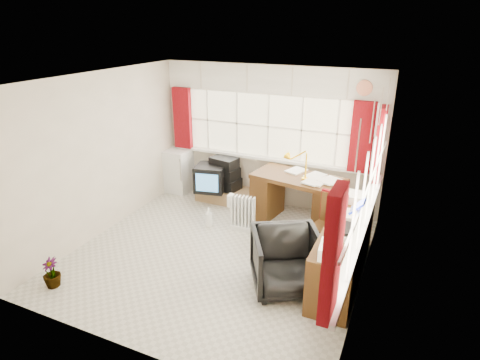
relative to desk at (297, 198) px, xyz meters
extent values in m
plane|color=beige|center=(-0.75, -1.39, -0.47)|extent=(4.00, 4.00, 0.00)
plane|color=beige|center=(-0.75, 0.61, 0.78)|extent=(4.00, 0.00, 4.00)
plane|color=beige|center=(-0.75, -3.39, 0.78)|extent=(4.00, 0.00, 4.00)
plane|color=beige|center=(-2.75, -1.39, 0.78)|extent=(0.00, 4.00, 4.00)
plane|color=beige|center=(1.25, -1.39, 0.78)|extent=(0.00, 4.00, 4.00)
plane|color=white|center=(-0.75, -1.39, 2.03)|extent=(4.00, 4.00, 0.00)
plane|color=#FFF5C9|center=(-0.75, 0.59, 0.98)|extent=(3.60, 0.00, 3.60)
cube|color=white|center=(-0.75, 0.55, 0.40)|extent=(3.70, 0.12, 0.05)
cube|color=white|center=(-1.95, 0.58, 0.98)|extent=(0.03, 0.02, 1.10)
cube|color=white|center=(-1.35, 0.58, 0.98)|extent=(0.03, 0.02, 1.10)
cube|color=white|center=(-0.75, 0.58, 0.98)|extent=(0.03, 0.02, 1.10)
cube|color=white|center=(-0.15, 0.58, 0.98)|extent=(0.03, 0.02, 1.10)
cube|color=white|center=(0.45, 0.58, 0.98)|extent=(0.03, 0.02, 1.10)
plane|color=#FFF5C9|center=(1.23, -1.39, 0.98)|extent=(0.00, 3.60, 3.60)
cube|color=white|center=(1.19, -1.39, 0.40)|extent=(0.12, 3.70, 0.05)
cube|color=white|center=(1.22, -2.59, 0.98)|extent=(0.02, 0.03, 1.10)
cube|color=white|center=(1.22, -1.99, 0.98)|extent=(0.02, 0.03, 1.10)
cube|color=white|center=(1.22, -1.39, 0.98)|extent=(0.02, 0.03, 1.10)
cube|color=white|center=(1.22, -0.79, 0.98)|extent=(0.02, 0.03, 1.10)
cube|color=white|center=(1.22, -0.19, 0.98)|extent=(0.02, 0.03, 1.10)
cube|color=maroon|center=(-2.45, 0.51, 0.99)|extent=(0.35, 0.10, 1.15)
cube|color=maroon|center=(0.85, 0.51, 0.99)|extent=(0.35, 0.10, 1.15)
cube|color=maroon|center=(1.15, 0.21, 0.99)|extent=(0.10, 0.35, 1.15)
cube|color=maroon|center=(1.15, -3.09, 0.99)|extent=(0.10, 0.35, 1.15)
cube|color=white|center=(-0.75, 0.57, 1.78)|extent=(3.95, 0.08, 0.48)
cube|color=white|center=(1.21, -1.39, 1.78)|extent=(0.08, 3.95, 0.48)
cube|color=#4C2A12|center=(0.00, 0.00, 0.34)|extent=(1.55, 0.94, 0.07)
cube|color=#4C2A12|center=(-0.55, 0.09, -0.08)|extent=(0.44, 0.70, 0.77)
cube|color=#4C2A12|center=(0.55, -0.09, -0.08)|extent=(0.44, 0.70, 0.77)
cube|color=white|center=(0.00, 0.00, 0.38)|extent=(0.30, 0.37, 0.02)
cube|color=white|center=(0.00, 0.00, 0.39)|extent=(0.30, 0.37, 0.02)
cube|color=white|center=(0.00, 0.00, 0.39)|extent=(0.30, 0.37, 0.02)
cube|color=white|center=(0.00, 0.00, 0.40)|extent=(0.30, 0.37, 0.02)
cube|color=white|center=(0.00, 0.00, 0.40)|extent=(0.30, 0.37, 0.02)
cube|color=white|center=(0.00, 0.00, 0.40)|extent=(0.30, 0.37, 0.02)
cylinder|color=yellow|center=(0.13, -0.07, 0.38)|extent=(0.11, 0.11, 0.02)
cylinder|color=yellow|center=(0.13, -0.07, 0.60)|extent=(0.03, 0.03, 0.42)
cone|color=yellow|center=(0.13, -0.07, 0.76)|extent=(0.20, 0.19, 0.17)
cube|color=black|center=(0.66, -0.84, -0.45)|extent=(0.49, 0.49, 0.04)
cylinder|color=silver|center=(0.66, -0.84, -0.24)|extent=(0.05, 0.05, 0.46)
cube|color=#4C2A12|center=(0.66, -0.84, -0.01)|extent=(0.47, 0.46, 0.05)
cube|color=#4C2A12|center=(0.71, -0.66, 0.24)|extent=(0.35, 0.13, 0.44)
cube|color=maroon|center=(0.71, -0.66, 0.26)|extent=(0.39, 0.15, 0.46)
imported|color=black|center=(0.38, -1.74, -0.08)|extent=(1.13, 1.14, 0.77)
cube|color=white|center=(-0.72, -0.58, -0.43)|extent=(0.40, 0.18, 0.08)
cube|color=white|center=(-0.90, -0.59, -0.13)|extent=(0.03, 0.12, 0.51)
cube|color=white|center=(-0.84, -0.59, -0.13)|extent=(0.03, 0.12, 0.51)
cube|color=white|center=(-0.78, -0.58, -0.13)|extent=(0.03, 0.12, 0.51)
cube|color=white|center=(-0.72, -0.58, -0.13)|extent=(0.03, 0.12, 0.51)
cube|color=white|center=(-0.66, -0.57, -0.13)|extent=(0.03, 0.12, 0.51)
cube|color=white|center=(-0.60, -0.57, -0.13)|extent=(0.03, 0.12, 0.51)
cube|color=white|center=(-0.54, -0.57, -0.13)|extent=(0.03, 0.12, 0.51)
cube|color=#4C2A12|center=(0.98, -1.19, -0.09)|extent=(0.50, 2.00, 0.75)
cube|color=white|center=(0.95, -1.99, 0.33)|extent=(0.24, 0.32, 0.10)
cube|color=white|center=(0.95, -1.46, 0.33)|extent=(0.24, 0.32, 0.10)
cube|color=white|center=(0.95, -0.92, 0.33)|extent=(0.24, 0.32, 0.10)
cube|color=white|center=(0.95, -0.39, 0.33)|extent=(0.24, 0.32, 0.10)
cube|color=black|center=(1.00, -1.44, 0.34)|extent=(0.27, 0.34, 0.11)
cube|color=#A37B51|center=(-1.30, 0.33, -0.34)|extent=(1.40, 0.50, 0.25)
cube|color=black|center=(-1.69, 0.15, 0.03)|extent=(0.62, 0.58, 0.48)
cube|color=#4A93D2|center=(-1.64, -0.09, 0.03)|extent=(0.40, 0.10, 0.33)
cube|color=black|center=(-1.51, 0.35, -0.11)|extent=(0.63, 0.47, 0.21)
cube|color=black|center=(-1.51, 0.35, 0.09)|extent=(0.58, 0.44, 0.20)
cube|color=black|center=(-1.51, 0.35, 0.29)|extent=(0.53, 0.41, 0.19)
cube|color=white|center=(-2.55, 0.41, -0.04)|extent=(0.51, 0.51, 0.85)
cube|color=silver|center=(-2.33, 0.16, 0.08)|extent=(0.02, 0.02, 0.45)
imported|color=white|center=(-1.29, -0.69, -0.30)|extent=(0.18, 0.18, 0.33)
imported|color=#7FBEB6|center=(-0.95, -0.20, -0.38)|extent=(0.10, 0.10, 0.18)
imported|color=black|center=(-2.34, -2.93, -0.27)|extent=(0.25, 0.25, 0.40)
camera|label=1|loc=(1.59, -5.87, 2.71)|focal=30.00mm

